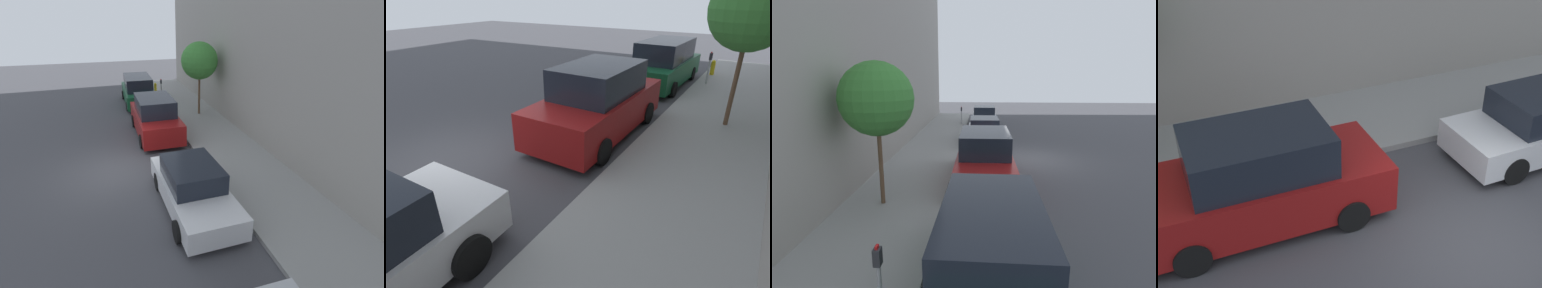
% 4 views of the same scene
% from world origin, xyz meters
% --- Properties ---
extents(ground_plane, '(60.00, 60.00, 0.00)m').
position_xyz_m(ground_plane, '(0.00, 0.00, 0.00)').
color(ground_plane, '#424247').
extents(sidewalk, '(3.09, 32.00, 0.15)m').
position_xyz_m(sidewalk, '(5.04, 0.00, 0.07)').
color(sidewalk, gray).
rests_on(sidewalk, ground_plane).
extents(parked_suv_third, '(2.08, 4.81, 1.98)m').
position_xyz_m(parked_suv_third, '(2.26, 3.42, 0.93)').
color(parked_suv_third, maroon).
rests_on(parked_suv_third, ground_plane).
extents(parked_minivan_fourth, '(2.02, 4.94, 1.90)m').
position_xyz_m(parked_minivan_fourth, '(2.21, 9.47, 0.92)').
color(parked_minivan_fourth, '#14512D').
rests_on(parked_minivan_fourth, ground_plane).
extents(parking_meter_far, '(0.11, 0.15, 1.34)m').
position_xyz_m(parking_meter_far, '(3.95, 10.10, 0.97)').
color(parking_meter_far, '#ADADB2').
rests_on(parking_meter_far, sidewalk).
extents(street_tree, '(2.12, 2.12, 4.21)m').
position_xyz_m(street_tree, '(5.36, 5.67, 3.29)').
color(street_tree, brown).
rests_on(street_tree, sidewalk).
extents(fire_hydrant, '(0.20, 0.20, 0.69)m').
position_xyz_m(fire_hydrant, '(3.85, 11.92, 0.49)').
color(fire_hydrant, gold).
rests_on(fire_hydrant, sidewalk).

